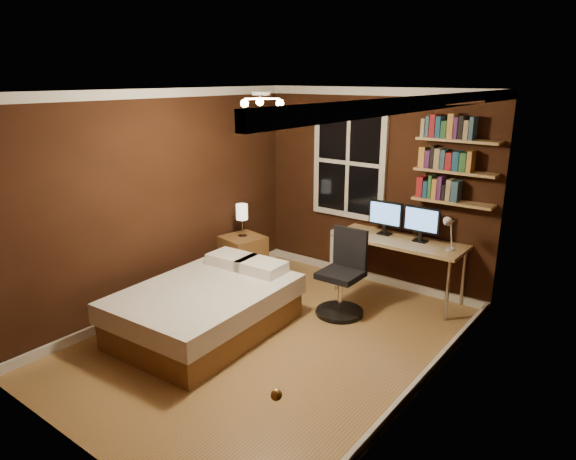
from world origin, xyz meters
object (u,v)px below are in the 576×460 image
Objects in this scene: bedside_lamp at (242,221)px; nightstand at (243,259)px; monitor_right at (421,224)px; office_chair at (343,283)px; desk at (399,244)px; bed at (207,308)px; radiator at (346,254)px; desk_lamp at (449,233)px; monitor_left at (385,218)px.

nightstand is at bearing 0.00° from bedside_lamp.
office_chair is (-0.53, -0.87, -0.58)m from monitor_right.
nightstand is 0.39× the size of desk.
desk is (1.21, 2.04, 0.42)m from bed.
desk_lamp is (1.47, -0.29, 0.65)m from radiator.
office_chair is at bearing -1.64° from bedside_lamp.
radiator is 1.25m from monitor_right.
bed is 2.43m from monitor_left.
bedside_lamp reaches higher than bed.
desk_lamp is 1.30m from office_chair.
desk_lamp reaches higher than nightstand.
monitor_left is at bearing 85.36° from office_chair.
office_chair is (-0.06, -0.87, -0.58)m from monitor_left.
bed is 4.42× the size of bedside_lamp.
monitor_right reaches higher than bed.
bedside_lamp reaches higher than radiator.
monitor_left is 1.00× the size of desk_lamp.
nightstand is at bearing -158.50° from monitor_right.
office_chair reaches higher than bed.
bed is 2.27m from radiator.
bedside_lamp is 0.99× the size of monitor_right.
bedside_lamp is at bearing -158.18° from desk.
nightstand is at bearing -153.09° from monitor_left.
bedside_lamp is at bearing 0.00° from nightstand.
monitor_left is 0.88m from desk_lamp.
monitor_right is 0.43m from desk_lamp.
desk_lamp is at bearing -11.11° from monitor_left.
desk_lamp reaches higher than desk.
desk is 0.37m from monitor_left.
desk reaches higher than radiator.
monitor_right reaches higher than nightstand.
office_chair is at bearing -93.93° from monitor_left.
monitor_left is at bearing 62.40° from bed.
monitor_right is at bearing 33.03° from nightstand.
desk is 1.59× the size of office_chair.
desk is at bearing -161.16° from monitor_right.
desk_lamp is (2.49, 0.65, 0.66)m from nightstand.
bed is 4.37× the size of desk_lamp.
radiator reaches higher than bed.
monitor_left is (0.60, -0.12, 0.64)m from radiator.
nightstand is (-0.65, 1.29, 0.04)m from bed.
bedside_lamp is (0.00, 0.00, 0.52)m from nightstand.
office_chair is (0.91, 1.25, 0.10)m from bed.
monitor_right is 1.00× the size of desk_lamp.
nightstand is 1.39m from radiator.
desk_lamp is (1.84, 1.95, 0.70)m from bed.
office_chair is at bearing 9.89° from nightstand.
radiator is 0.65× the size of office_chair.
bed is 3.14× the size of nightstand.
radiator is (1.02, 0.95, -0.51)m from bedside_lamp.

